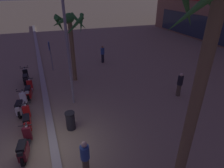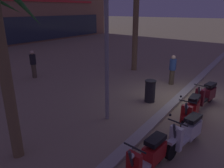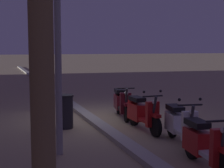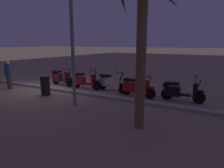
# 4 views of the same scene
# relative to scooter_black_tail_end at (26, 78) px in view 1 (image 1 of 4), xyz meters

# --- Properties ---
(ground_plane) EXTENTS (200.00, 200.00, 0.00)m
(ground_plane) POSITION_rel_scooter_black_tail_end_xyz_m (7.00, 0.90, -0.45)
(ground_plane) COLOR #9E896B
(curb_strip) EXTENTS (60.00, 0.36, 0.12)m
(curb_strip) POSITION_rel_scooter_black_tail_end_xyz_m (7.00, 1.07, -0.39)
(curb_strip) COLOR #ADA89E
(curb_strip) RESTS_ON ground
(scooter_black_tail_end) EXTENTS (1.85, 0.56, 1.17)m
(scooter_black_tail_end) POSITION_rel_scooter_black_tail_end_xyz_m (0.00, 0.00, 0.00)
(scooter_black_tail_end) COLOR black
(scooter_black_tail_end) RESTS_ON ground
(scooter_red_second_in_line) EXTENTS (1.78, 0.58, 1.04)m
(scooter_red_second_in_line) POSITION_rel_scooter_black_tail_end_xyz_m (1.98, 0.19, 0.00)
(scooter_red_second_in_line) COLOR black
(scooter_red_second_in_line) RESTS_ON ground
(scooter_white_far_back) EXTENTS (1.83, 0.66, 1.17)m
(scooter_white_far_back) POSITION_rel_scooter_black_tail_end_xyz_m (3.60, -0.23, 0.00)
(scooter_white_far_back) COLOR black
(scooter_white_far_back) RESTS_ON ground
(scooter_red_mid_centre) EXTENTS (1.86, 0.56, 1.17)m
(scooter_red_mid_centre) POSITION_rel_scooter_black_tail_end_xyz_m (5.10, 0.07, 0.01)
(scooter_red_mid_centre) COLOR black
(scooter_red_mid_centre) RESTS_ON ground
(scooter_maroon_gap_after_mid) EXTENTS (1.85, 0.66, 1.04)m
(scooter_maroon_gap_after_mid) POSITION_rel_scooter_black_tail_end_xyz_m (6.91, -0.03, 0.01)
(scooter_maroon_gap_after_mid) COLOR black
(scooter_maroon_gap_after_mid) RESTS_ON ground
(crossing_sign) EXTENTS (0.60, 0.14, 2.40)m
(crossing_sign) POSITION_rel_scooter_black_tail_end_xyz_m (-1.86, 2.02, 1.05)
(crossing_sign) COLOR #939399
(crossing_sign) RESTS_ON ground
(palm_tree_mid_walkway) EXTENTS (2.30, 2.37, 4.77)m
(palm_tree_mid_walkway) POSITION_rel_scooter_black_tail_end_xyz_m (0.57, 3.38, 3.22)
(palm_tree_mid_walkway) COLOR olive
(palm_tree_mid_walkway) RESTS_ON ground
(palm_tree_by_mall_entrance) EXTENTS (2.49, 2.50, 6.89)m
(palm_tree_by_mall_entrance) POSITION_rel_scooter_black_tail_end_xyz_m (10.16, 5.17, 4.58)
(palm_tree_by_mall_entrance) COLOR olive
(palm_tree_by_mall_entrance) RESTS_ON ground
(pedestrian_by_palm_tree) EXTENTS (0.34, 0.34, 1.56)m
(pedestrian_by_palm_tree) POSITION_rel_scooter_black_tail_end_xyz_m (8.70, 2.08, 0.36)
(pedestrian_by_palm_tree) COLOR brown
(pedestrian_by_palm_tree) RESTS_ON ground
(pedestrian_window_shopping) EXTENTS (0.34, 0.34, 1.56)m
(pedestrian_window_shopping) POSITION_rel_scooter_black_tail_end_xyz_m (-2.10, 6.51, 0.36)
(pedestrian_window_shopping) COLOR black
(pedestrian_window_shopping) RESTS_ON ground
(pedestrian_strolling_near_curb) EXTENTS (0.34, 0.34, 1.58)m
(pedestrian_strolling_near_curb) POSITION_rel_scooter_black_tail_end_xyz_m (5.31, 9.04, 0.37)
(pedestrian_strolling_near_curb) COLOR brown
(pedestrian_strolling_near_curb) RESTS_ON ground
(litter_bin) EXTENTS (0.48, 0.48, 0.95)m
(litter_bin) POSITION_rel_scooter_black_tail_end_xyz_m (5.96, 2.03, 0.03)
(litter_bin) COLOR #232328
(litter_bin) RESTS_ON ground
(street_lamp) EXTENTS (0.36, 0.36, 6.39)m
(street_lamp) POSITION_rel_scooter_black_tail_end_xyz_m (3.66, 2.63, 3.47)
(street_lamp) COLOR #939399
(street_lamp) RESTS_ON ground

